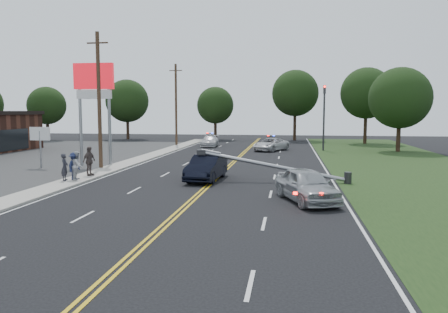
% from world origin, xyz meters
% --- Properties ---
extents(ground, '(120.00, 120.00, 0.00)m').
position_xyz_m(ground, '(0.00, 0.00, 0.00)').
color(ground, black).
rests_on(ground, ground).
extents(sidewalk, '(1.80, 70.00, 0.12)m').
position_xyz_m(sidewalk, '(-8.40, 10.00, 0.06)').
color(sidewalk, '#A19C92').
rests_on(sidewalk, ground).
extents(grass_verge, '(12.00, 80.00, 0.01)m').
position_xyz_m(grass_verge, '(13.50, 10.00, 0.01)').
color(grass_verge, '#1C3213').
rests_on(grass_verge, ground).
extents(centerline_yellow, '(0.36, 80.00, 0.00)m').
position_xyz_m(centerline_yellow, '(0.00, 10.00, 0.01)').
color(centerline_yellow, gold).
rests_on(centerline_yellow, ground).
extents(pylon_sign, '(3.20, 0.35, 8.00)m').
position_xyz_m(pylon_sign, '(-10.50, 14.00, 6.00)').
color(pylon_sign, gray).
rests_on(pylon_sign, ground).
extents(small_sign, '(1.60, 0.14, 3.10)m').
position_xyz_m(small_sign, '(-14.00, 12.00, 2.33)').
color(small_sign, gray).
rests_on(small_sign, ground).
extents(traffic_signal, '(0.28, 0.41, 7.05)m').
position_xyz_m(traffic_signal, '(8.30, 30.00, 4.21)').
color(traffic_signal, '#2D2D30').
rests_on(traffic_signal, ground).
extents(fallen_streetlight, '(9.36, 0.44, 1.91)m').
position_xyz_m(fallen_streetlight, '(4.19, 8.00, 0.92)').
color(fallen_streetlight, '#2D2D30').
rests_on(fallen_streetlight, ground).
extents(utility_pole_mid, '(1.60, 0.28, 10.00)m').
position_xyz_m(utility_pole_mid, '(-9.20, 12.00, 5.08)').
color(utility_pole_mid, '#382619').
rests_on(utility_pole_mid, ground).
extents(utility_pole_far, '(1.60, 0.28, 10.00)m').
position_xyz_m(utility_pole_far, '(-9.20, 34.00, 5.08)').
color(utility_pole_far, '#382619').
rests_on(utility_pole_far, ground).
extents(tree_4, '(5.45, 5.45, 7.79)m').
position_xyz_m(tree_4, '(-30.20, 40.57, 5.06)').
color(tree_4, black).
rests_on(tree_4, ground).
extents(tree_5, '(6.44, 6.44, 9.02)m').
position_xyz_m(tree_5, '(-19.67, 44.96, 5.79)').
color(tree_5, black).
rests_on(tree_5, ground).
extents(tree_6, '(5.49, 5.49, 7.88)m').
position_xyz_m(tree_6, '(-6.36, 46.12, 5.12)').
color(tree_6, black).
rests_on(tree_6, ground).
extents(tree_7, '(6.72, 6.72, 10.22)m').
position_xyz_m(tree_7, '(5.39, 46.21, 6.85)').
color(tree_7, black).
rests_on(tree_7, ground).
extents(tree_8, '(6.69, 6.69, 9.95)m').
position_xyz_m(tree_8, '(14.51, 41.17, 6.60)').
color(tree_8, black).
rests_on(tree_8, ground).
extents(tree_9, '(6.42, 6.42, 8.87)m').
position_xyz_m(tree_9, '(16.06, 29.91, 5.65)').
color(tree_9, black).
rests_on(tree_9, ground).
extents(crashed_sedan, '(2.01, 4.90, 1.58)m').
position_xyz_m(crashed_sedan, '(-0.47, 8.07, 0.79)').
color(crashed_sedan, black).
rests_on(crashed_sedan, ground).
extents(waiting_sedan, '(3.41, 5.06, 1.60)m').
position_xyz_m(waiting_sedan, '(5.46, 2.44, 0.80)').
color(waiting_sedan, '#A1A5A9').
rests_on(waiting_sedan, ground).
extents(emergency_a, '(4.27, 5.40, 1.36)m').
position_xyz_m(emergency_a, '(2.66, 28.90, 0.68)').
color(emergency_a, silver).
rests_on(emergency_a, ground).
extents(emergency_b, '(2.05, 4.65, 1.33)m').
position_xyz_m(emergency_b, '(-4.88, 33.33, 0.66)').
color(emergency_b, silver).
rests_on(emergency_b, ground).
extents(bystander_a, '(0.50, 0.66, 1.64)m').
position_xyz_m(bystander_a, '(-8.78, 5.94, 0.94)').
color(bystander_a, '#27272E').
rests_on(bystander_a, sidewalk).
extents(bystander_b, '(0.81, 0.96, 1.74)m').
position_xyz_m(bystander_b, '(-8.18, 6.38, 0.99)').
color(bystander_b, '#AFAFB5').
rests_on(bystander_b, sidewalk).
extents(bystander_c, '(0.67, 1.11, 1.68)m').
position_xyz_m(bystander_c, '(-8.37, 6.34, 0.96)').
color(bystander_c, '#1B2445').
rests_on(bystander_c, sidewalk).
extents(bystander_d, '(0.71, 1.20, 1.91)m').
position_xyz_m(bystander_d, '(-8.23, 8.07, 1.08)').
color(bystander_d, '#574945').
rests_on(bystander_d, sidewalk).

